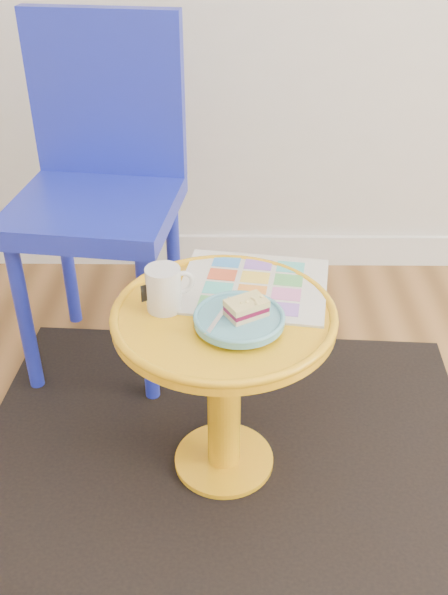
{
  "coord_description": "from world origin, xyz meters",
  "views": [
    {
      "loc": [
        -0.34,
        -0.24,
        1.29
      ],
      "look_at": [
        -0.36,
        0.96,
        0.51
      ],
      "focal_mm": 40.0,
      "sensor_mm": 36.0,
      "label": 1
    }
  ],
  "objects_px": {
    "chair": "(101,176)",
    "plate": "(239,319)",
    "mug": "(165,287)",
    "newspaper": "(253,285)",
    "side_table": "(224,360)"
  },
  "relations": [
    {
      "from": "chair",
      "to": "mug",
      "type": "bearing_deg",
      "value": -59.35
    },
    {
      "from": "side_table",
      "to": "mug",
      "type": "bearing_deg",
      "value": 172.38
    },
    {
      "from": "side_table",
      "to": "chair",
      "type": "distance_m",
      "value": 0.67
    },
    {
      "from": "newspaper",
      "to": "plate",
      "type": "distance_m",
      "value": 0.17
    },
    {
      "from": "mug",
      "to": "plate",
      "type": "bearing_deg",
      "value": -47.87
    },
    {
      "from": "chair",
      "to": "newspaper",
      "type": "relative_size",
      "value": 2.93
    },
    {
      "from": "side_table",
      "to": "newspaper",
      "type": "height_order",
      "value": "newspaper"
    },
    {
      "from": "mug",
      "to": "plate",
      "type": "height_order",
      "value": "mug"
    },
    {
      "from": "side_table",
      "to": "newspaper",
      "type": "relative_size",
      "value": 1.47
    },
    {
      "from": "side_table",
      "to": "mug",
      "type": "relative_size",
      "value": 4.65
    },
    {
      "from": "chair",
      "to": "plate",
      "type": "bearing_deg",
      "value": -49.32
    },
    {
      "from": "chair",
      "to": "newspaper",
      "type": "bearing_deg",
      "value": -37.73
    },
    {
      "from": "side_table",
      "to": "plate",
      "type": "relative_size",
      "value": 2.57
    },
    {
      "from": "side_table",
      "to": "chair",
      "type": "height_order",
      "value": "chair"
    },
    {
      "from": "chair",
      "to": "plate",
      "type": "relative_size",
      "value": 5.13
    }
  ]
}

